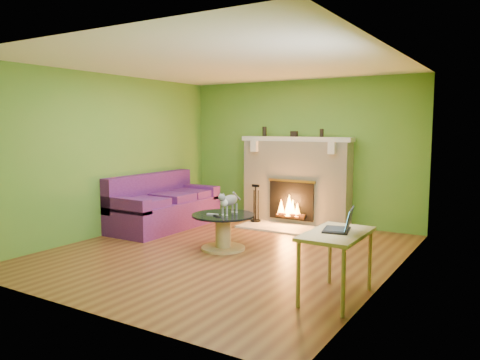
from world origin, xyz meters
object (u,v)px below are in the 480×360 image
at_px(desk, 336,240).
at_px(coffee_table, 223,229).
at_px(sofa, 162,207).
at_px(cat, 230,203).

bearing_deg(desk, coffee_table, 153.69).
xyz_separation_m(sofa, coffee_table, (1.74, -0.70, -0.07)).
xyz_separation_m(coffee_table, cat, (0.08, 0.05, 0.38)).
bearing_deg(cat, desk, -29.96).
bearing_deg(sofa, coffee_table, -21.76).
distance_m(coffee_table, desk, 2.32).
bearing_deg(coffee_table, sofa, 158.24).
bearing_deg(coffee_table, cat, 32.01).
relative_size(sofa, desk, 2.21).
relative_size(sofa, coffee_table, 2.30).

